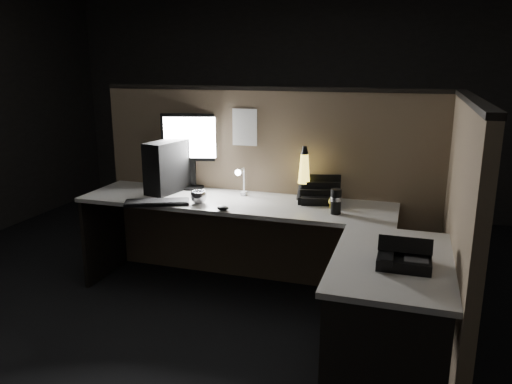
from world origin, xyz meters
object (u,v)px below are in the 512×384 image
(pc_tower, at_px, (167,167))
(monitor, at_px, (191,144))
(lava_lamp, at_px, (304,178))
(desk_phone, at_px, (404,254))
(keyboard, at_px, (157,203))

(pc_tower, distance_m, monitor, 0.27)
(lava_lamp, height_order, desk_phone, lava_lamp)
(keyboard, bearing_deg, pc_tower, 80.32)
(monitor, bearing_deg, lava_lamp, -21.03)
(pc_tower, bearing_deg, monitor, 66.66)
(lava_lamp, bearing_deg, pc_tower, -175.19)
(pc_tower, height_order, desk_phone, pc_tower)
(pc_tower, xyz_separation_m, monitor, (0.12, 0.18, 0.16))
(monitor, xyz_separation_m, desk_phone, (1.66, -1.13, -0.30))
(keyboard, height_order, desk_phone, desk_phone)
(keyboard, relative_size, desk_phone, 1.66)
(keyboard, height_order, lava_lamp, lava_lamp)
(monitor, height_order, lava_lamp, monitor)
(keyboard, xyz_separation_m, lava_lamp, (0.96, 0.43, 0.15))
(monitor, height_order, desk_phone, monitor)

